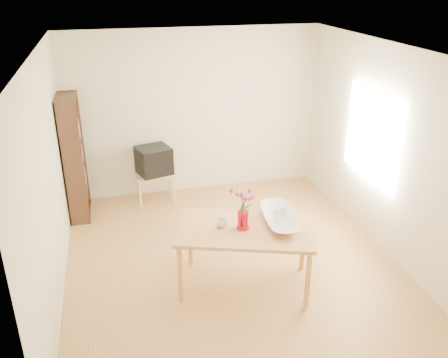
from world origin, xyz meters
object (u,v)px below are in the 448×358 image
object	(u,v)px
bowl	(280,201)
television	(154,160)
mug	(222,223)
table	(245,234)
pitcher	(243,221)

from	to	relation	value
bowl	television	bearing A→B (deg)	115.41
mug	bowl	size ratio (longest dim) A/B	0.21
television	table	bearing A→B (deg)	-89.04
pitcher	television	world-z (taller)	pitcher
mug	television	bearing A→B (deg)	-98.58
pitcher	bowl	distance (m)	0.48
television	bowl	bearing A→B (deg)	-80.16
bowl	television	distance (m)	2.72
bowl	television	size ratio (longest dim) A/B	0.93
television	mug	bearing A→B (deg)	-93.94
pitcher	television	size ratio (longest dim) A/B	0.36
table	pitcher	bearing A→B (deg)	179.76
table	television	xyz separation A→B (m)	(-0.74, 2.50, -0.00)
table	bowl	size ratio (longest dim) A/B	3.11
table	bowl	world-z (taller)	bowl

